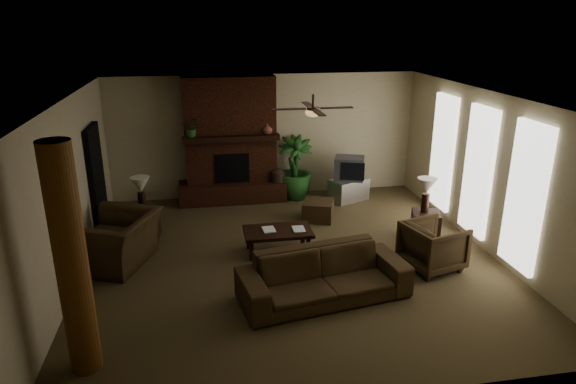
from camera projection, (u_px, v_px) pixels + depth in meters
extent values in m
plane|color=brown|center=(292.00, 259.00, 8.82)|extent=(7.00, 7.00, 0.00)
plane|color=silver|center=(292.00, 98.00, 7.90)|extent=(7.00, 7.00, 0.00)
plane|color=tan|center=(265.00, 136.00, 11.62)|extent=(7.00, 0.00, 7.00)
plane|color=tan|center=(354.00, 289.00, 5.11)|extent=(7.00, 0.00, 7.00)
plane|color=tan|center=(69.00, 195.00, 7.79)|extent=(0.00, 7.00, 7.00)
plane|color=tan|center=(487.00, 172.00, 8.93)|extent=(0.00, 7.00, 7.00)
cube|color=#452012|center=(231.00, 140.00, 11.26)|extent=(2.00, 0.50, 2.80)
cube|color=#452012|center=(233.00, 191.00, 11.55)|extent=(2.40, 0.70, 0.45)
cube|color=black|center=(232.00, 168.00, 11.21)|extent=(0.75, 0.04, 0.65)
cube|color=black|center=(231.00, 138.00, 10.96)|extent=(2.10, 0.28, 0.12)
cube|color=white|center=(442.00, 152.00, 10.43)|extent=(0.08, 0.85, 2.35)
cube|color=white|center=(478.00, 172.00, 9.13)|extent=(0.08, 0.85, 2.35)
cube|color=white|center=(525.00, 198.00, 7.83)|extent=(0.08, 0.85, 2.35)
cylinder|color=brown|center=(72.00, 263.00, 5.65)|extent=(0.36, 0.36, 2.80)
cube|color=black|center=(97.00, 181.00, 9.59)|extent=(0.10, 1.00, 2.10)
cylinder|color=#311E15|center=(313.00, 102.00, 8.29)|extent=(0.04, 0.04, 0.24)
cylinder|color=#311E15|center=(313.00, 109.00, 8.33)|extent=(0.20, 0.20, 0.06)
ellipsoid|color=#F2BF72|center=(313.00, 113.00, 8.35)|extent=(0.26, 0.26, 0.14)
cube|color=black|center=(336.00, 108.00, 8.39)|extent=(0.55, 0.12, 0.01)
cube|color=black|center=(289.00, 109.00, 8.26)|extent=(0.55, 0.12, 0.01)
cube|color=black|center=(308.00, 104.00, 8.70)|extent=(0.12, 0.55, 0.01)
cube|color=black|center=(318.00, 113.00, 7.95)|extent=(0.12, 0.55, 0.01)
imported|color=#3C2D1A|center=(324.00, 268.00, 7.45)|extent=(2.59, 1.15, 0.98)
imported|color=#3C2D1A|center=(115.00, 232.00, 8.46)|extent=(1.30, 1.56, 1.17)
imported|color=#3C2D1A|center=(433.00, 244.00, 8.38)|extent=(1.01, 1.04, 0.88)
cube|color=black|center=(278.00, 232.00, 8.95)|extent=(1.20, 0.70, 0.06)
cube|color=black|center=(251.00, 251.00, 8.71)|extent=(0.07, 0.07, 0.37)
cube|color=black|center=(308.00, 246.00, 8.87)|extent=(0.07, 0.07, 0.37)
cube|color=black|center=(249.00, 239.00, 9.17)|extent=(0.07, 0.07, 0.37)
cube|color=black|center=(303.00, 235.00, 9.33)|extent=(0.07, 0.07, 0.37)
cube|color=#3C2D1A|center=(318.00, 210.00, 10.48)|extent=(0.77, 0.77, 0.40)
cube|color=silver|center=(349.00, 189.00, 11.59)|extent=(0.98, 0.81, 0.50)
cube|color=#3C3C3F|center=(349.00, 168.00, 11.42)|extent=(0.78, 0.69, 0.52)
cube|color=black|center=(353.00, 171.00, 11.18)|extent=(0.50, 0.20, 0.40)
cylinder|color=#2E2219|center=(277.00, 186.00, 11.54)|extent=(0.34, 0.34, 0.70)
sphere|color=#2E2219|center=(277.00, 175.00, 11.46)|extent=(0.34, 0.34, 0.34)
imported|color=#255321|center=(295.00, 181.00, 11.69)|extent=(0.84, 1.46, 0.81)
cube|color=black|center=(145.00, 224.00, 9.61)|extent=(0.54, 0.54, 0.55)
cylinder|color=#311E15|center=(142.00, 201.00, 9.48)|extent=(0.16, 0.16, 0.35)
cone|color=beige|center=(140.00, 185.00, 9.37)|extent=(0.42, 0.42, 0.30)
cube|color=black|center=(425.00, 226.00, 9.51)|extent=(0.63, 0.63, 0.55)
cylinder|color=#311E15|center=(425.00, 203.00, 9.40)|extent=(0.15, 0.15, 0.35)
cone|color=beige|center=(427.00, 186.00, 9.30)|extent=(0.38, 0.38, 0.30)
imported|color=#255321|center=(192.00, 129.00, 10.78)|extent=(0.46, 0.50, 0.33)
imported|color=brown|center=(267.00, 129.00, 11.08)|extent=(0.27, 0.28, 0.22)
imported|color=#999999|center=(263.00, 223.00, 8.85)|extent=(0.22, 0.04, 0.29)
imported|color=#999999|center=(293.00, 223.00, 8.89)|extent=(0.21, 0.03, 0.29)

